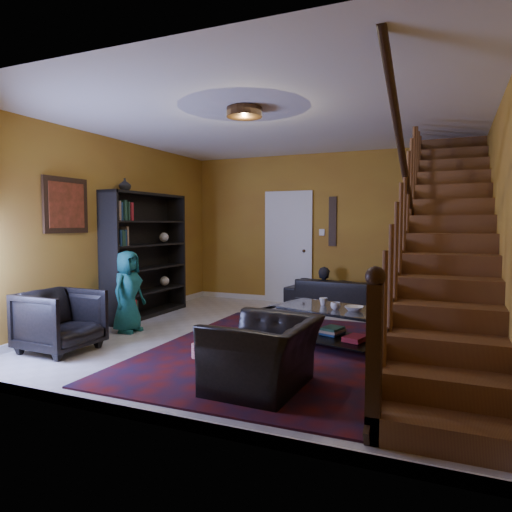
{
  "coord_description": "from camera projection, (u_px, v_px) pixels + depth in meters",
  "views": [
    {
      "loc": [
        2.16,
        -5.49,
        1.5
      ],
      "look_at": [
        -0.37,
        0.4,
        1.05
      ],
      "focal_mm": 32.0,
      "sensor_mm": 36.0,
      "label": 1
    }
  ],
  "objects": [
    {
      "name": "floor",
      "position": [
        270.0,
        338.0,
        5.99
      ],
      "size": [
        5.5,
        5.5,
        0.0
      ],
      "primitive_type": "plane",
      "color": "beige",
      "rests_on": "ground"
    },
    {
      "name": "room",
      "position": [
        226.0,
        310.0,
        7.73
      ],
      "size": [
        5.5,
        5.5,
        5.5
      ],
      "color": "#B08727",
      "rests_on": "ground"
    },
    {
      "name": "staircase",
      "position": [
        448.0,
        233.0,
        5.06
      ],
      "size": [
        0.95,
        5.02,
        3.18
      ],
      "color": "brown",
      "rests_on": "floor"
    },
    {
      "name": "bookshelf",
      "position": [
        146.0,
        257.0,
        7.42
      ],
      "size": [
        0.35,
        1.8,
        2.0
      ],
      "color": "black",
      "rests_on": "floor"
    },
    {
      "name": "door",
      "position": [
        288.0,
        249.0,
        8.69
      ],
      "size": [
        0.82,
        0.05,
        2.05
      ],
      "primitive_type": "cube",
      "color": "silver",
      "rests_on": "floor"
    },
    {
      "name": "framed_picture",
      "position": [
        66.0,
        205.0,
        6.06
      ],
      "size": [
        0.04,
        0.74,
        0.74
      ],
      "primitive_type": "cube",
      "color": "maroon",
      "rests_on": "room"
    },
    {
      "name": "wall_hanging",
      "position": [
        333.0,
        221.0,
        8.33
      ],
      "size": [
        0.14,
        0.03,
        0.9
      ],
      "primitive_type": "cube",
      "color": "black",
      "rests_on": "room"
    },
    {
      "name": "ceiling_fixture",
      "position": [
        244.0,
        112.0,
        5.07
      ],
      "size": [
        0.4,
        0.4,
        0.1
      ],
      "primitive_type": "cylinder",
      "color": "#3F2814",
      "rests_on": "room"
    },
    {
      "name": "rug",
      "position": [
        299.0,
        353.0,
        5.28
      ],
      "size": [
        3.38,
        3.85,
        0.02
      ],
      "primitive_type": "cube",
      "rotation": [
        0.0,
        0.0,
        0.01
      ],
      "color": "#4A0E0D",
      "rests_on": "floor"
    },
    {
      "name": "sofa",
      "position": [
        341.0,
        295.0,
        7.91
      ],
      "size": [
        1.95,
        0.93,
        0.55
      ],
      "primitive_type": "imported",
      "rotation": [
        0.0,
        0.0,
        3.03
      ],
      "color": "black",
      "rests_on": "floor"
    },
    {
      "name": "armchair_left",
      "position": [
        60.0,
        321.0,
        5.36
      ],
      "size": [
        0.82,
        0.8,
        0.73
      ],
      "primitive_type": "imported",
      "rotation": [
        0.0,
        0.0,
        1.54
      ],
      "color": "black",
      "rests_on": "floor"
    },
    {
      "name": "armchair_right",
      "position": [
        263.0,
        355.0,
        4.12
      ],
      "size": [
        0.9,
        1.02,
        0.65
      ],
      "primitive_type": "imported",
      "rotation": [
        0.0,
        0.0,
        -1.61
      ],
      "color": "black",
      "rests_on": "floor"
    },
    {
      "name": "person_adult_a",
      "position": [
        324.0,
        300.0,
        8.1
      ],
      "size": [
        0.46,
        0.32,
        1.2
      ],
      "primitive_type": "imported",
      "rotation": [
        0.0,
        0.0,
        3.07
      ],
      "color": "black",
      "rests_on": "sofa"
    },
    {
      "name": "person_adult_b",
      "position": [
        404.0,
        299.0,
        7.55
      ],
      "size": [
        0.69,
        0.54,
        1.41
      ],
      "primitive_type": "imported",
      "rotation": [
        0.0,
        0.0,
        3.15
      ],
      "color": "black",
      "rests_on": "sofa"
    },
    {
      "name": "person_child",
      "position": [
        128.0,
        291.0,
        6.32
      ],
      "size": [
        0.37,
        0.56,
        1.13
      ],
      "primitive_type": "imported",
      "rotation": [
        0.0,
        0.0,
        1.56
      ],
      "color": "#1B6663",
      "rests_on": "armchair_left"
    },
    {
      "name": "coffee_table",
      "position": [
        330.0,
        324.0,
        5.52
      ],
      "size": [
        1.47,
        1.1,
        0.5
      ],
      "rotation": [
        0.0,
        0.0,
        -0.29
      ],
      "color": "black",
      "rests_on": "floor"
    },
    {
      "name": "cup_a",
      "position": [
        336.0,
        306.0,
        5.33
      ],
      "size": [
        0.13,
        0.13,
        0.09
      ],
      "primitive_type": "imported",
      "rotation": [
        0.0,
        0.0,
        0.2
      ],
      "color": "#999999",
      "rests_on": "coffee_table"
    },
    {
      "name": "cup_b",
      "position": [
        323.0,
        302.0,
        5.63
      ],
      "size": [
        0.11,
        0.11,
        0.09
      ],
      "primitive_type": "imported",
      "rotation": [
        0.0,
        0.0,
        -0.1
      ],
      "color": "#999999",
      "rests_on": "coffee_table"
    },
    {
      "name": "bowl",
      "position": [
        354.0,
        309.0,
        5.28
      ],
      "size": [
        0.22,
        0.22,
        0.05
      ],
      "primitive_type": "imported",
      "rotation": [
        0.0,
        0.0,
        0.02
      ],
      "color": "#999999",
      "rests_on": "coffee_table"
    },
    {
      "name": "vase",
      "position": [
        125.0,
        185.0,
        6.88
      ],
      "size": [
        0.18,
        0.18,
        0.19
      ],
      "primitive_type": "imported",
      "color": "#999999",
      "rests_on": "bookshelf"
    },
    {
      "name": "popcorn_bucket",
      "position": [
        198.0,
        351.0,
        5.06
      ],
      "size": [
        0.15,
        0.15,
        0.16
      ],
      "primitive_type": "cylinder",
      "rotation": [
        0.0,
        0.0,
        -0.13
      ],
      "color": "red",
      "rests_on": "rug"
    }
  ]
}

